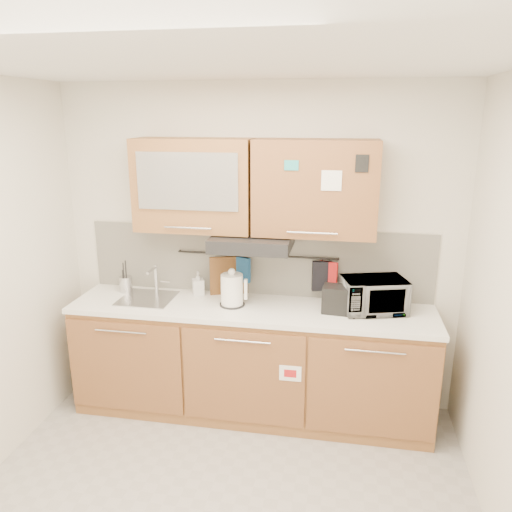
% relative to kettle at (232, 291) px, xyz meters
% --- Properties ---
extents(ceiling, '(3.20, 3.20, 0.00)m').
position_rel_kettle_xyz_m(ceiling, '(0.15, -1.19, 1.56)').
color(ceiling, white).
rests_on(ceiling, wall_back).
extents(wall_back, '(3.20, 0.00, 3.20)m').
position_rel_kettle_xyz_m(wall_back, '(0.15, 0.31, 0.26)').
color(wall_back, silver).
rests_on(wall_back, ground).
extents(base_cabinet, '(2.80, 0.64, 0.88)m').
position_rel_kettle_xyz_m(base_cabinet, '(0.15, 0.00, -0.64)').
color(base_cabinet, '#A26539').
rests_on(base_cabinet, floor).
extents(countertop, '(2.82, 0.62, 0.04)m').
position_rel_kettle_xyz_m(countertop, '(0.15, -0.00, -0.14)').
color(countertop, white).
rests_on(countertop, base_cabinet).
extents(backsplash, '(2.80, 0.02, 0.56)m').
position_rel_kettle_xyz_m(backsplash, '(0.15, 0.30, 0.16)').
color(backsplash, silver).
rests_on(backsplash, countertop).
extents(upper_cabinets, '(1.82, 0.37, 0.70)m').
position_rel_kettle_xyz_m(upper_cabinets, '(0.14, 0.13, 0.79)').
color(upper_cabinets, '#A26539').
rests_on(upper_cabinets, wall_back).
extents(range_hood, '(0.60, 0.46, 0.10)m').
position_rel_kettle_xyz_m(range_hood, '(0.15, 0.06, 0.38)').
color(range_hood, black).
rests_on(range_hood, upper_cabinets).
extents(sink, '(0.42, 0.40, 0.26)m').
position_rel_kettle_xyz_m(sink, '(-0.70, 0.02, -0.12)').
color(sink, silver).
rests_on(sink, countertop).
extents(utensil_rail, '(1.30, 0.02, 0.02)m').
position_rel_kettle_xyz_m(utensil_rail, '(0.15, 0.26, 0.22)').
color(utensil_rail, black).
rests_on(utensil_rail, backsplash).
extents(utensil_crock, '(0.14, 0.14, 0.27)m').
position_rel_kettle_xyz_m(utensil_crock, '(-0.94, 0.14, -0.05)').
color(utensil_crock, '#B9B8BD').
rests_on(utensil_crock, countertop).
extents(kettle, '(0.22, 0.19, 0.30)m').
position_rel_kettle_xyz_m(kettle, '(0.00, 0.00, 0.00)').
color(kettle, white).
rests_on(kettle, countertop).
extents(toaster, '(0.28, 0.18, 0.20)m').
position_rel_kettle_xyz_m(toaster, '(0.83, 0.00, -0.02)').
color(toaster, black).
rests_on(toaster, countertop).
extents(microwave, '(0.53, 0.43, 0.25)m').
position_rel_kettle_xyz_m(microwave, '(1.07, 0.07, 0.01)').
color(microwave, '#999999').
rests_on(microwave, countertop).
extents(soap_bottle, '(0.12, 0.12, 0.20)m').
position_rel_kettle_xyz_m(soap_bottle, '(-0.33, 0.18, -0.02)').
color(soap_bottle, '#999999').
rests_on(soap_bottle, countertop).
extents(cutting_board, '(0.30, 0.12, 0.39)m').
position_rel_kettle_xyz_m(cutting_board, '(-0.08, 0.24, 0.01)').
color(cutting_board, brown).
rests_on(cutting_board, utensil_rail).
extents(oven_mitt, '(0.13, 0.08, 0.21)m').
position_rel_kettle_xyz_m(oven_mitt, '(0.04, 0.24, 0.10)').
color(oven_mitt, navy).
rests_on(oven_mitt, utensil_rail).
extents(dark_pouch, '(0.16, 0.08, 0.24)m').
position_rel_kettle_xyz_m(dark_pouch, '(0.67, 0.24, 0.08)').
color(dark_pouch, black).
rests_on(dark_pouch, utensil_rail).
extents(pot_holder, '(0.14, 0.07, 0.18)m').
position_rel_kettle_xyz_m(pot_holder, '(0.72, 0.24, 0.11)').
color(pot_holder, red).
rests_on(pot_holder, utensil_rail).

